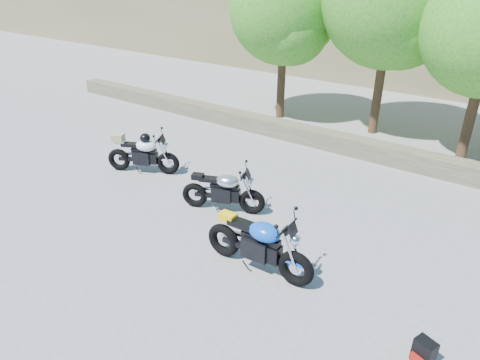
% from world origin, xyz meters
% --- Properties ---
extents(ground, '(90.00, 90.00, 0.00)m').
position_xyz_m(ground, '(0.00, 0.00, 0.00)').
color(ground, gray).
rests_on(ground, ground).
extents(stone_wall, '(22.00, 0.55, 0.50)m').
position_xyz_m(stone_wall, '(0.00, 5.50, 0.25)').
color(stone_wall, '#4E4734').
rests_on(stone_wall, ground).
extents(tree_decid_left, '(3.67, 3.67, 5.62)m').
position_xyz_m(tree_decid_left, '(-2.39, 7.14, 3.63)').
color(tree_decid_left, '#382314').
rests_on(tree_decid_left, ground).
extents(tree_decid_mid, '(4.08, 4.08, 6.24)m').
position_xyz_m(tree_decid_mid, '(0.91, 7.54, 4.04)').
color(tree_decid_mid, '#382314').
rests_on(tree_decid_mid, ground).
extents(silver_bike, '(1.82, 0.89, 0.96)m').
position_xyz_m(silver_bike, '(-0.09, 0.79, 0.47)').
color(silver_bike, black).
rests_on(silver_bike, ground).
extents(white_bike, '(1.83, 1.00, 1.09)m').
position_xyz_m(white_bike, '(-3.03, 1.11, 0.53)').
color(white_bike, black).
rests_on(white_bike, ground).
extents(blue_bike, '(2.18, 0.69, 1.09)m').
position_xyz_m(blue_bike, '(1.69, -0.50, 0.53)').
color(blue_bike, black).
rests_on(blue_bike, ground).
extents(backpack, '(0.33, 0.31, 0.38)m').
position_xyz_m(backpack, '(4.65, -0.86, 0.18)').
color(backpack, black).
rests_on(backpack, ground).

